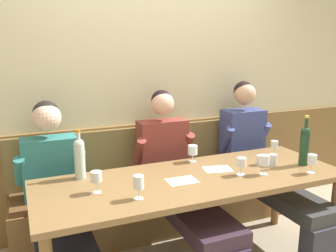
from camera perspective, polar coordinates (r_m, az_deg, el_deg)
room_wall_back at (r=3.32m, az=-3.17°, el=8.09°), size 6.80×0.08×2.80m
wood_wainscot_panel at (r=3.47m, az=-2.67°, el=-7.31°), size 6.80×0.03×0.96m
wall_bench at (r=3.36m, az=-1.36°, el=-11.63°), size 2.54×0.42×0.94m
dining_table at (r=2.65m, az=4.02°, el=-9.64°), size 2.24×0.81×0.74m
person_center_right_seat at (r=2.71m, az=-17.22°, el=-10.74°), size 0.52×1.24×1.26m
person_center_left_seat at (r=2.93m, az=1.79°, el=-8.45°), size 0.53×1.23×1.29m
person_right_seat at (r=3.36m, az=14.60°, el=-5.27°), size 0.49×1.24×1.33m
wine_bottle_clear_water at (r=2.62m, az=-13.80°, el=-4.79°), size 0.08×0.08×0.36m
wine_bottle_green_tall at (r=3.02m, az=20.77°, el=-2.72°), size 0.07×0.07×0.40m
wine_glass_center_front at (r=2.92m, az=3.91°, el=-3.93°), size 0.08×0.08×0.14m
wine_glass_near_bucket at (r=2.87m, az=21.80°, el=-4.95°), size 0.07×0.07×0.14m
wine_glass_mid_left at (r=2.37m, az=-11.26°, el=-8.02°), size 0.07×0.07×0.14m
wine_glass_center_rear at (r=2.24m, az=-4.68°, el=-8.92°), size 0.07×0.07×0.15m
wine_glass_by_bottle at (r=2.68m, az=11.53°, el=-5.76°), size 0.07×0.07×0.13m
wine_glass_mid_right at (r=3.22m, az=16.43°, el=-2.99°), size 0.07×0.07×0.13m
wine_glass_left_end at (r=2.73m, az=14.99°, el=-5.34°), size 0.07×0.07×0.15m
water_tumbler_right at (r=2.95m, az=14.36°, el=-5.24°), size 0.06×0.06×0.08m
water_tumbler_left at (r=2.95m, az=16.23°, el=-5.18°), size 0.06×0.06×0.09m
tasting_sheet_left_guest at (r=2.80m, az=7.84°, el=-6.76°), size 0.24×0.19×0.00m
tasting_sheet_right_guest at (r=2.55m, az=2.21°, el=-8.63°), size 0.21×0.16×0.00m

